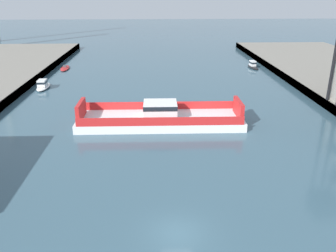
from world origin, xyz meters
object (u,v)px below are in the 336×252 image
at_px(chain_ferry, 160,118).
at_px(moored_boat_near_right, 253,65).
at_px(moored_boat_near_left, 43,85).
at_px(moored_boat_mid_left, 65,68).

height_order(chain_ferry, moored_boat_near_right, chain_ferry).
xyz_separation_m(moored_boat_near_left, moored_boat_near_right, (43.39, 16.32, -0.02)).
distance_m(chain_ferry, moored_boat_near_left, 28.69).
height_order(chain_ferry, moored_boat_mid_left, chain_ferry).
xyz_separation_m(chain_ferry, moored_boat_near_right, (22.20, 35.66, -0.37)).
bearing_deg(moored_boat_near_right, moored_boat_mid_left, 179.23).
relative_size(chain_ferry, moored_boat_near_left, 3.67).
xyz_separation_m(moored_boat_near_left, moored_boat_mid_left, (0.08, 16.90, -0.43)).
bearing_deg(moored_boat_near_right, moored_boat_near_left, -159.39).
distance_m(chain_ferry, moored_boat_near_right, 42.01).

